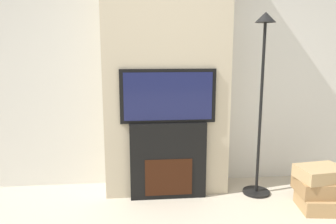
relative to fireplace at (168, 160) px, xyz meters
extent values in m
cube|color=silver|center=(0.00, 0.45, 0.95)|extent=(6.00, 0.06, 2.70)
cube|color=beige|center=(0.00, 0.21, 0.95)|extent=(1.29, 0.42, 2.70)
cube|color=black|center=(0.00, 0.00, 0.00)|extent=(0.78, 0.14, 0.80)
cube|color=#33160A|center=(0.00, -0.07, -0.16)|extent=(0.48, 0.01, 0.38)
cube|color=black|center=(0.00, 0.00, 0.67)|extent=(0.96, 0.06, 0.54)
cube|color=#191E4C|center=(0.00, -0.03, 0.67)|extent=(0.88, 0.01, 0.48)
cylinder|color=black|center=(0.96, -0.01, -0.38)|extent=(0.29, 0.29, 0.03)
cylinder|color=black|center=(0.96, -0.01, 0.51)|extent=(0.03, 0.03, 1.76)
cone|color=black|center=(0.96, -0.01, 1.44)|extent=(0.20, 0.20, 0.10)
cube|color=tan|center=(1.48, -0.44, -0.32)|extent=(0.52, 0.42, 0.15)
cube|color=#A37A4C|center=(1.47, -0.39, -0.18)|extent=(0.52, 0.40, 0.15)
cube|color=tan|center=(1.44, -0.39, -0.04)|extent=(0.46, 0.36, 0.12)
camera|label=1|loc=(-0.31, -3.21, 1.13)|focal=35.00mm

